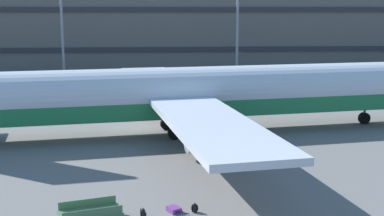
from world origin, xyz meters
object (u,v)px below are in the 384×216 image
(backpack_teal, at_px, (143,213))
(baggage_cart, at_px, (90,213))
(airliner, at_px, (184,95))
(suitcase_laid_flat, at_px, (174,209))
(backpack_black, at_px, (195,208))

(backpack_teal, bearing_deg, baggage_cart, -171.62)
(airliner, distance_m, suitcase_laid_flat, 15.09)
(baggage_cart, bearing_deg, airliner, 72.86)
(backpack_teal, height_order, backpack_black, backpack_teal)
(airliner, relative_size, suitcase_laid_flat, 54.41)
(suitcase_laid_flat, distance_m, baggage_cart, 3.68)
(airliner, xyz_separation_m, suitcase_laid_flat, (-1.29, -14.78, -2.72))
(backpack_teal, relative_size, backpack_black, 1.05)
(airliner, xyz_separation_m, backpack_black, (-0.37, -14.90, -2.63))
(airliner, bearing_deg, suitcase_laid_flat, -95.00)
(backpack_teal, bearing_deg, suitcase_laid_flat, 23.90)
(baggage_cart, bearing_deg, suitcase_laid_flat, 14.50)
(baggage_cart, bearing_deg, backpack_black, 10.22)
(suitcase_laid_flat, xyz_separation_m, backpack_teal, (-1.34, -0.59, 0.10))
(backpack_teal, bearing_deg, backpack_black, 12.01)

